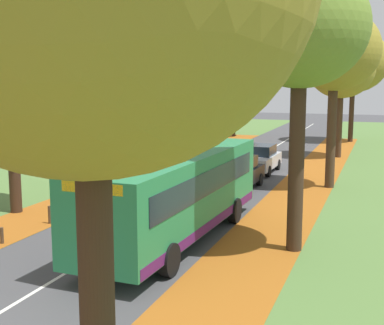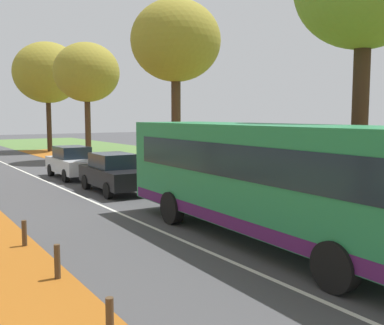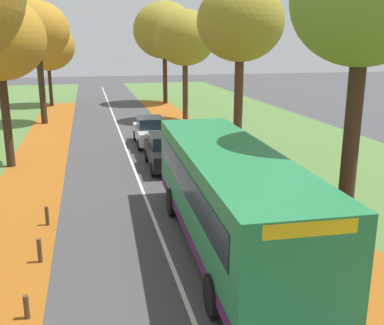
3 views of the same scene
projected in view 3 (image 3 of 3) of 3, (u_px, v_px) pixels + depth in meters
leaf_litter_left at (20, 210)px, 16.17m from camera, size 2.80×60.00×0.00m
grass_verge_right at (298, 152)px, 24.83m from camera, size 12.00×90.00×0.01m
leaf_litter_right at (260, 192)px, 18.18m from camera, size 2.80×60.00×0.00m
road_centre_line at (131, 161)px, 22.82m from camera, size 0.12×80.00×0.01m
tree_left_far at (37, 31)px, 31.68m from camera, size 4.56×4.56×8.73m
tree_left_distant at (47, 46)px, 41.40m from camera, size 5.02×5.02×7.79m
tree_right_near at (364, 3)px, 12.59m from camera, size 4.15×4.15×8.90m
tree_right_mid at (240, 23)px, 22.75m from camera, size 4.46×4.46×8.88m
tree_right_far at (185, 38)px, 33.22m from camera, size 4.54×4.54×8.23m
tree_right_distant at (164, 30)px, 42.61m from camera, size 5.92×5.92×9.63m
bollard_fourth at (26, 307)px, 9.79m from camera, size 0.12×0.12×0.56m
bollard_fifth at (40, 251)px, 12.29m from camera, size 0.12×0.12×0.69m
bollard_sixth at (47, 216)px, 14.80m from camera, size 0.12×0.12×0.65m
bus at (228, 193)px, 12.82m from camera, size 2.92×10.48×2.98m
car_black_lead at (166, 151)px, 21.52m from camera, size 1.88×4.25×1.62m
car_silver_following at (151, 131)px, 26.34m from camera, size 1.84×4.23×1.62m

